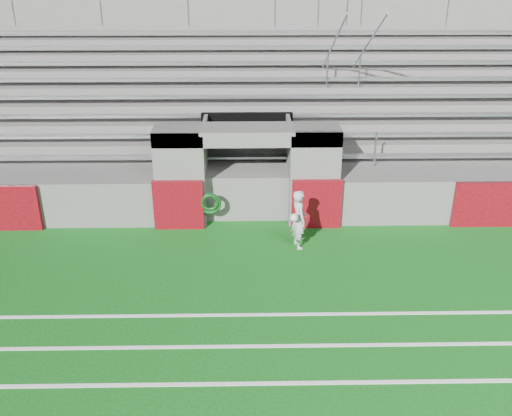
{
  "coord_description": "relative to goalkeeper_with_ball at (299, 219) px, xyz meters",
  "views": [
    {
      "loc": [
        -0.01,
        -10.58,
        6.8
      ],
      "look_at": [
        0.2,
        1.8,
        1.1
      ],
      "focal_mm": 40.0,
      "sensor_mm": 36.0,
      "label": 1
    }
  ],
  "objects": [
    {
      "name": "hose_coil",
      "position": [
        -2.22,
        1.05,
        -0.03
      ],
      "size": [
        0.6,
        0.15,
        0.6
      ],
      "color": "#0D4416",
      "rests_on": "ground"
    },
    {
      "name": "stadium_structure",
      "position": [
        -1.24,
        6.09,
        0.74
      ],
      "size": [
        26.0,
        8.48,
        5.42
      ],
      "color": "#595754",
      "rests_on": "ground"
    },
    {
      "name": "ground",
      "position": [
        -1.24,
        -1.88,
        -0.76
      ],
      "size": [
        90.0,
        90.0,
        0.0
      ],
      "primitive_type": "plane",
      "color": "#0D4F12",
      "rests_on": "ground"
    },
    {
      "name": "goalkeeper_with_ball",
      "position": [
        0.0,
        0.0,
        0.0
      ],
      "size": [
        0.49,
        0.72,
        1.5
      ],
      "color": "#AEB5B8",
      "rests_on": "ground"
    }
  ]
}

